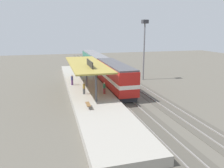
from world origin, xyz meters
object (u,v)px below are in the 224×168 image
Objects in this scene: light_mast at (144,37)px; person_walking at (104,87)px; locomotive at (115,77)px; person_boarding at (84,88)px; passenger_carriage_single at (94,62)px; platform_bench at (88,104)px; person_waiting at (72,79)px.

light_mast reaches higher than person_walking.
light_mast is (7.80, 6.60, 5.99)m from locomotive.
locomotive reaches higher than person_boarding.
passenger_carriage_single is at bearing 75.42° from person_boarding.
person_walking is (-10.61, -10.89, -6.54)m from light_mast.
light_mast is at bearing -55.61° from passenger_carriage_single.
platform_bench is 11.73m from person_waiting.
light_mast is at bearing 49.45° from platform_bench.
person_waiting is 7.58m from person_walking.
light_mast is 6.84× the size of person_boarding.
locomotive is at bearing -90.00° from passenger_carriage_single.
person_boarding is at bearing -104.58° from passenger_carriage_single.
person_boarding is (0.36, 5.86, 0.51)m from platform_bench.
locomotive is 11.84m from light_mast.
locomotive is 8.44× the size of person_walking.
platform_bench is at bearing -130.55° from light_mast.
passenger_carriage_single reaches higher than person_walking.
platform_bench is 0.99× the size of person_waiting.
platform_bench is at bearing -121.33° from person_walking.
locomotive is 7.13m from person_waiting.
locomotive is (6.00, 9.53, 1.07)m from platform_bench.
light_mast is (7.80, -11.40, 6.08)m from passenger_carriage_single.
person_boarding is at bearing -79.01° from person_waiting.
platform_bench is 28.19m from passenger_carriage_single.
person_waiting reaches higher than platform_bench.
locomotive is 18.00m from passenger_carriage_single.
light_mast is at bearing 40.25° from locomotive.
person_waiting is at bearing 93.76° from platform_bench.
light_mast is (13.80, 16.13, 7.05)m from platform_bench.
locomotive is 8.44× the size of person_waiting.
locomotive is 6.75m from person_boarding.
passenger_carriage_single is 11.70× the size of person_waiting.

